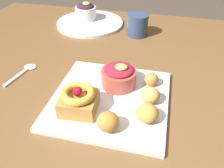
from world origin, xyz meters
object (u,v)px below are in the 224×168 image
Objects in this scene: front_plate at (110,99)px; coffee_mug at (137,25)px; berry_ramekin at (119,76)px; back_ramekin at (86,12)px; fritter_middle at (108,122)px; fritter_back at (151,79)px; fritter_extra at (150,95)px; cake_slice at (79,100)px; back_plate at (90,23)px; spoon at (24,71)px; fritter_front at (147,113)px.

coffee_mug is at bearing 88.90° from front_plate.
back_ramekin reaches higher than berry_ramekin.
fritter_back is (0.07, 0.18, -0.00)m from fritter_middle.
front_plate is at bearing -91.10° from coffee_mug.
cake_slice is at bearing -156.58° from fritter_extra.
back_plate is 0.22m from coffee_mug.
back_ramekin reaches higher than back_plate.
cake_slice is 1.10× the size of coffee_mug.
cake_slice is 0.57m from back_ramekin.
spoon is at bearing -178.38° from fritter_back.
berry_ramekin reaches higher than cake_slice.
cake_slice is at bearing -73.06° from back_ramekin.
back_ramekin reaches higher than front_plate.
berry_ramekin reaches higher than fritter_back.
fritter_front is at bearing -29.55° from front_plate.
fritter_middle is at bearing -88.52° from coffee_mug.
back_plate is at bearing -1.41° from spoon.
front_plate is 0.10m from fritter_extra.
berry_ramekin is 0.35m from coffee_mug.
fritter_extra is 0.18× the size of back_plate.
front_plate is 3.59× the size of coffee_mug.
front_plate is 2.33× the size of spoon.
fritter_middle reaches higher than back_plate.
fritter_extra is at bearing -55.48° from back_ramekin.
coffee_mug is (0.30, 0.34, 0.04)m from spoon.
back_ramekin is (-0.25, 0.59, 0.01)m from fritter_middle.
fritter_front is 0.14m from fritter_back.
fritter_extra is at bearing 4.85° from front_plate.
back_plate reaches higher than spoon.
front_plate is 3.27× the size of cake_slice.
fritter_middle is (0.02, -0.10, 0.03)m from front_plate.
fritter_front is 0.18× the size of back_plate.
coffee_mug reaches higher than front_plate.
fritter_middle is at bearing -112.23° from fritter_back.
cake_slice reaches higher than spoon.
berry_ramekin is at bearing -89.66° from coffee_mug.
fritter_middle is (-0.08, -0.05, 0.00)m from fritter_front.
fritter_back is 0.52m from back_ramekin.
fritter_back is (0.09, 0.02, -0.01)m from berry_ramekin.
back_ramekin reaches higher than fritter_extra.
coffee_mug is at bearing 91.48° from fritter_middle.
front_plate is 0.09m from cake_slice.
front_plate is 0.50m from back_plate.
cake_slice is at bearing -108.85° from spoon.
fritter_middle reaches higher than spoon.
fritter_middle is (0.08, -0.04, -0.01)m from cake_slice.
fritter_extra is (0.10, 0.01, 0.03)m from front_plate.
fritter_back is at bearing 91.73° from fritter_front.
spoon is (-0.30, 0.01, -0.04)m from berry_ramekin.
back_ramekin is (-0.32, 0.40, 0.02)m from fritter_back.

